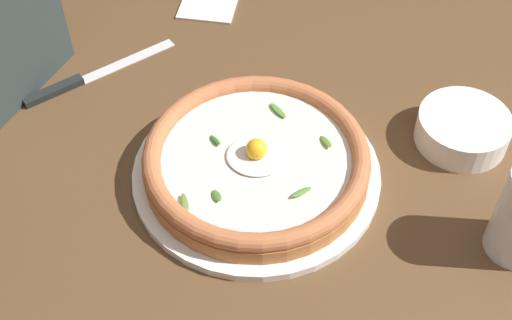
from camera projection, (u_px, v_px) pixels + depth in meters
The scene contains 5 objects.
ground_plane at pixel (252, 204), 0.90m from camera, with size 2.40×2.40×0.03m, color brown.
pizza_plate at pixel (256, 173), 0.91m from camera, with size 0.32×0.32×0.01m, color white.
pizza at pixel (256, 160), 0.89m from camera, with size 0.29×0.29×0.05m.
side_bowl at pixel (463, 129), 0.94m from camera, with size 0.12×0.12×0.04m, color white.
table_knife at pixel (78, 81), 1.03m from camera, with size 0.19×0.18×0.01m.
Camera 1 is at (-0.09, 0.54, 0.70)m, focal length 49.19 mm.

